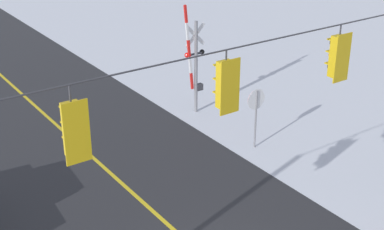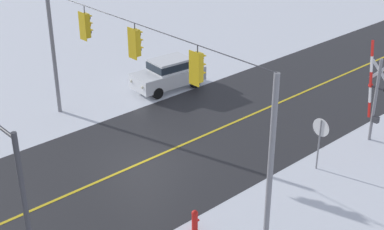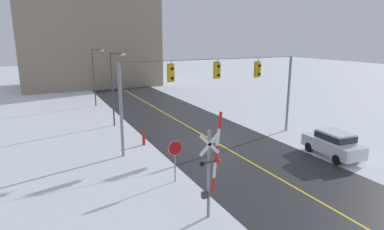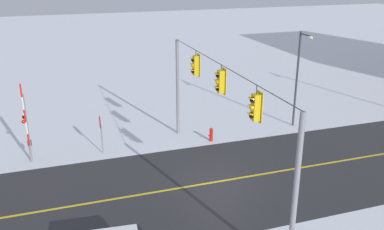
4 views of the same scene
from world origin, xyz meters
TOP-DOWN VIEW (x-y plane):
  - ground_plane at (0.00, 0.00)m, footprint 160.00×160.00m
  - road_asphalt at (0.00, 6.00)m, footprint 9.00×80.00m
  - lane_centre_line at (0.00, 6.00)m, footprint 0.14×72.00m
  - signal_span at (0.08, -0.01)m, footprint 14.20×0.47m
  - stop_sign at (-5.40, -5.16)m, footprint 0.80×0.09m
  - railroad_crossing at (-5.45, -9.14)m, footprint 1.08×0.31m
  - parked_car_white at (5.51, -6.15)m, footprint 2.11×4.31m
  - streetlamp_near at (-5.59, 7.97)m, footprint 1.39×0.28m
  - streetlamp_far at (-5.59, 17.41)m, footprint 1.39×0.28m
  - fire_hydrant at (-5.06, 1.60)m, footprint 0.24×0.31m
  - building_distant at (-3.43, 34.76)m, footprint 20.57×11.93m

SIDE VIEW (x-z plane):
  - ground_plane at x=0.00m, z-range 0.00..0.00m
  - road_asphalt at x=0.00m, z-range 0.00..0.01m
  - lane_centre_line at x=0.00m, z-range 0.01..0.01m
  - fire_hydrant at x=-5.06m, z-range 0.03..0.91m
  - parked_car_white at x=5.51m, z-range 0.08..1.82m
  - stop_sign at x=-5.40m, z-range 0.54..2.89m
  - railroad_crossing at x=-5.45m, z-range -0.08..4.66m
  - streetlamp_near at x=-5.59m, z-range 0.67..7.17m
  - streetlamp_far at x=-5.59m, z-range 0.67..7.17m
  - signal_span at x=0.08m, z-range 1.17..7.38m
  - building_distant at x=-3.43m, z-range 0.00..13.63m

